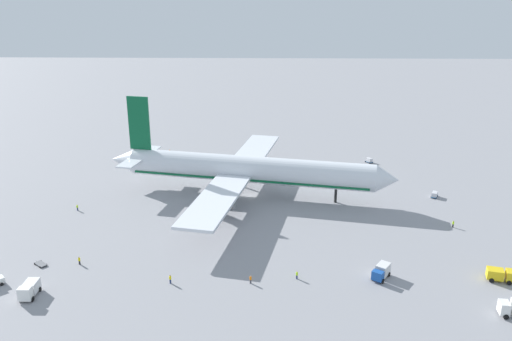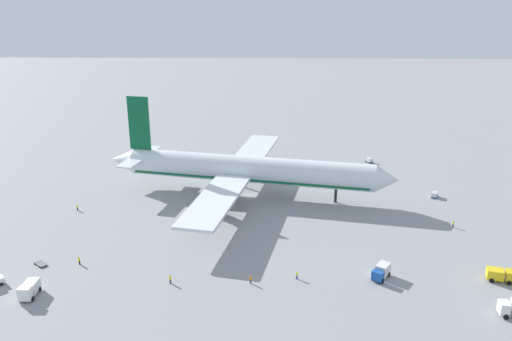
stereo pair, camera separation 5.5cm
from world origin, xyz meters
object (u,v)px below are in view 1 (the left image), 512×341
object	(u,v)px
service_truck_2	(381,271)
service_truck_3	(29,289)
baggage_cart_1	(435,194)
ground_worker_2	(251,279)
ground_worker_0	(453,224)
traffic_cone_0	(170,150)
ground_worker_1	(79,261)
ground_worker_4	(77,207)
baggage_cart_0	(41,264)
ground_worker_5	(297,275)
service_truck_1	(500,274)
baggage_cart_2	(369,160)
ground_worker_3	(170,279)
airliner	(245,169)
traffic_cone_1	(140,151)

from	to	relation	value
service_truck_2	service_truck_3	distance (m)	65.24
baggage_cart_1	ground_worker_2	distance (m)	65.18
ground_worker_0	traffic_cone_0	distance (m)	97.36
traffic_cone_0	ground_worker_1	bearing A→B (deg)	-92.85
ground_worker_2	ground_worker_4	distance (m)	55.73
baggage_cart_1	ground_worker_0	world-z (taller)	ground_worker_0
service_truck_2	baggage_cart_0	world-z (taller)	service_truck_2
ground_worker_2	ground_worker_4	size ratio (longest dim) A/B	1.04
baggage_cart_1	ground_worker_5	bearing A→B (deg)	-132.45
ground_worker_2	ground_worker_4	xyz separation A→B (m)	(-44.69, 33.30, -0.03)
ground_worker_0	ground_worker_2	world-z (taller)	ground_worker_0
service_truck_1	service_truck_3	size ratio (longest dim) A/B	1.05
ground_worker_5	ground_worker_4	bearing A→B (deg)	149.55
service_truck_2	baggage_cart_2	world-z (taller)	service_truck_2
ground_worker_3	ground_worker_5	size ratio (longest dim) A/B	1.09
baggage_cart_2	ground_worker_3	xyz separation A→B (m)	(-50.73, -74.01, 0.08)
service_truck_3	service_truck_2	bearing A→B (deg)	6.98
airliner	service_truck_3	distance (m)	62.64
service_truck_1	ground_worker_3	distance (m)	62.54
baggage_cart_1	traffic_cone_0	bearing A→B (deg)	152.74
ground_worker_2	baggage_cart_0	bearing A→B (deg)	172.15
airliner	ground_worker_3	bearing A→B (deg)	-105.03
airliner	ground_worker_3	xyz separation A→B (m)	(-12.19, -45.40, -6.30)
service_truck_3	ground_worker_3	world-z (taller)	service_truck_3
baggage_cart_2	ground_worker_0	size ratio (longest dim) A/B	1.64
service_truck_3	ground_worker_5	world-z (taller)	service_truck_3
service_truck_2	traffic_cone_0	distance (m)	99.49
ground_worker_0	traffic_cone_0	size ratio (longest dim) A/B	3.08
airliner	service_truck_1	xyz separation A→B (m)	(50.30, -42.95, -5.84)
ground_worker_5	ground_worker_1	bearing A→B (deg)	174.10
service_truck_2	ground_worker_5	xyz separation A→B (m)	(-16.22, -0.75, -0.61)
service_truck_1	ground_worker_5	bearing A→B (deg)	-179.63
baggage_cart_1	ground_worker_1	bearing A→B (deg)	-155.25
baggage_cart_2	traffic_cone_0	world-z (taller)	baggage_cart_2
service_truck_1	ground_worker_3	size ratio (longest dim) A/B	2.94
baggage_cart_0	ground_worker_5	distance (m)	51.50
airliner	baggage_cart_1	distance (m)	51.09
ground_worker_5	traffic_cone_0	bearing A→B (deg)	115.54
service_truck_1	traffic_cone_1	world-z (taller)	service_truck_1
ground_worker_4	service_truck_3	bearing A→B (deg)	-82.67
ground_worker_4	airliner	bearing A→B (deg)	15.71
baggage_cart_1	traffic_cone_0	xyz separation A→B (m)	(-78.59, 40.50, -0.51)
ground_worker_0	ground_worker_2	size ratio (longest dim) A/B	1.02
service_truck_2	baggage_cart_2	size ratio (longest dim) A/B	1.81
baggage_cart_1	ground_worker_2	bearing A→B (deg)	-137.08
ground_worker_2	ground_worker_4	world-z (taller)	ground_worker_2
ground_worker_4	service_truck_1	bearing A→B (deg)	-18.73
ground_worker_3	service_truck_1	bearing A→B (deg)	2.24
baggage_cart_0	ground_worker_2	distance (m)	42.93
ground_worker_1	ground_worker_5	distance (m)	43.82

